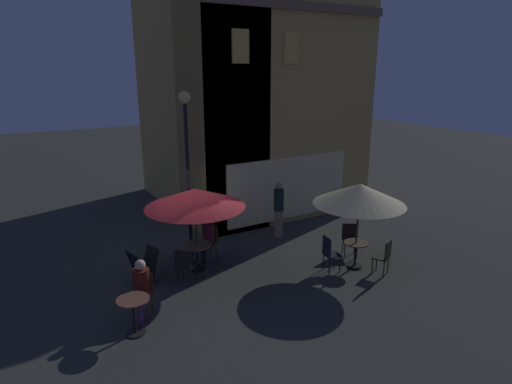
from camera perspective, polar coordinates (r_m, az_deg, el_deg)
The scene contains 18 objects.
ground_plane at distance 12.04m, azimuth -8.90°, elevation -9.46°, with size 60.00×60.00×0.00m, color #333632.
cafe_building at distance 15.67m, azimuth -2.67°, elevation 11.59°, with size 6.69×6.87×7.87m.
street_lamp_near_corner at distance 11.73m, azimuth -9.14°, elevation 6.15°, with size 0.33×0.33×4.58m.
menu_sandwich_board at distance 11.18m, azimuth -14.63°, elevation -9.41°, with size 0.74×0.68×0.86m.
cafe_table_0 at distance 11.53m, azimuth -7.78°, elevation -7.71°, with size 0.76×0.76×0.72m.
cafe_table_1 at distance 11.87m, azimuth 13.02°, elevation -7.51°, with size 0.65×0.65×0.71m.
cafe_table_2 at distance 9.21m, azimuth -15.86°, elevation -14.75°, with size 0.65×0.65×0.78m.
patio_umbrella_0 at distance 11.02m, azimuth -8.06°, elevation -0.80°, with size 2.57×2.57×2.23m.
patio_umbrella_1 at distance 11.34m, azimuth 13.51°, elevation -0.28°, with size 2.38×2.38×2.32m.
cafe_chair_0 at distance 12.17m, azimuth -6.11°, elevation -6.22°, with size 0.55×0.55×0.93m.
cafe_chair_1 at distance 10.84m, azimuth -9.35°, elevation -9.28°, with size 0.61×0.61×0.91m.
cafe_chair_2 at distance 11.45m, azimuth 9.65°, elevation -7.74°, with size 0.45×0.45×0.97m.
cafe_chair_3 at distance 11.59m, azimuth 16.61°, elevation -7.93°, with size 0.50×0.50×0.95m.
cafe_chair_4 at distance 12.66m, azimuth 12.29°, elevation -5.75°, with size 0.59×0.59×0.88m.
cafe_chair_5 at distance 9.84m, azimuth -14.65°, elevation -12.44°, with size 0.54×0.54×0.90m.
patron_seated_0 at distance 11.99m, azimuth -6.42°, elevation -5.71°, with size 0.52×0.50×1.28m.
patron_seated_1 at distance 9.64m, azimuth -14.93°, elevation -11.82°, with size 0.49×0.54×1.29m.
patron_standing_2 at distance 13.46m, azimuth 3.00°, elevation -2.33°, with size 0.31×0.31×1.77m.
Camera 1 is at (-3.86, -10.18, 5.16)m, focal length 30.29 mm.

